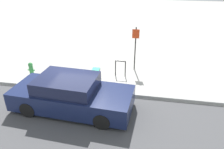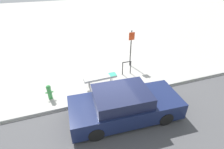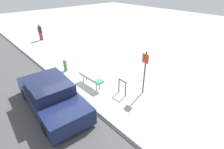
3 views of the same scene
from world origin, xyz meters
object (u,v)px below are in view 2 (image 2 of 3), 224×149
at_px(bench, 100,78).
at_px(sign_post, 131,45).
at_px(bike_rack, 127,67).
at_px(parked_car_near, 125,105).
at_px(fire_hydrant, 49,92).

relative_size(bench, sign_post, 0.76).
bearing_deg(bike_rack, bench, -158.74).
height_order(sign_post, parked_car_near, sign_post).
height_order(fire_hydrant, parked_car_near, parked_car_near).
relative_size(bench, fire_hydrant, 2.30).
bearing_deg(bench, fire_hydrant, -177.28).
xyz_separation_m(bike_rack, sign_post, (0.63, 0.90, 0.88)).
bearing_deg(sign_post, fire_hydrant, -160.22).
height_order(bike_rack, sign_post, sign_post).
relative_size(sign_post, fire_hydrant, 3.01).
distance_m(bike_rack, parked_car_near, 3.47).
distance_m(bench, bike_rack, 1.91).
distance_m(bike_rack, fire_hydrant, 4.46).
height_order(sign_post, fire_hydrant, sign_post).
height_order(bench, sign_post, sign_post).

